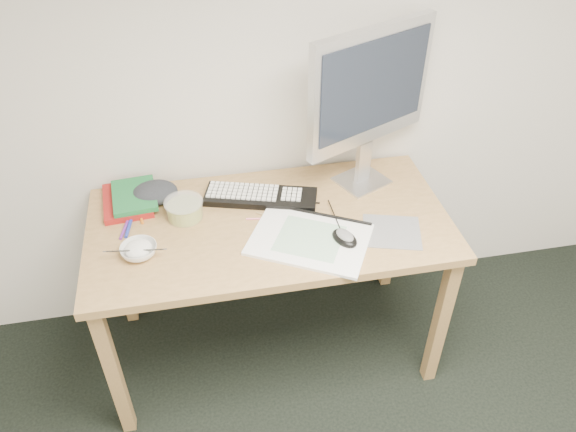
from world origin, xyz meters
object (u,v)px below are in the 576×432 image
sketchpad (310,240)px  rice_bowl (139,251)px  desk (270,237)px  monitor (370,91)px  keyboard (261,197)px

sketchpad → rice_bowl: 0.62m
desk → rice_bowl: 0.51m
sketchpad → monitor: size_ratio=0.64×
desk → keyboard: bearing=94.6°
desk → rice_bowl: rice_bowl is taller
sketchpad → monitor: bearing=76.6°
monitor → rice_bowl: size_ratio=5.09×
sketchpad → keyboard: 0.32m
sketchpad → keyboard: size_ratio=0.94×
rice_bowl → sketchpad: bearing=-3.8°
desk → keyboard: size_ratio=3.09×
sketchpad → keyboard: keyboard is taller
monitor → rice_bowl: bearing=172.6°
monitor → sketchpad: bearing=-157.1°
monitor → desk: bearing=179.1°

